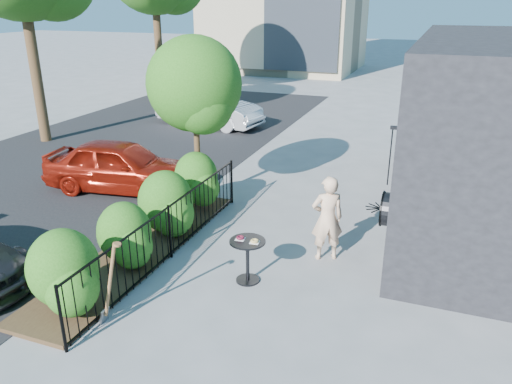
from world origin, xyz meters
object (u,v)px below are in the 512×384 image
at_px(car_red, 121,166).
at_px(car_silver, 209,108).
at_px(woman, 327,218).
at_px(cafe_table, 248,253).
at_px(patio_tree, 196,90).
at_px(shovel, 109,288).

relative_size(car_red, car_silver, 0.92).
bearing_deg(woman, cafe_table, 23.44).
distance_m(patio_tree, woman, 4.39).
relative_size(woman, shovel, 1.12).
height_order(woman, car_red, woman).
distance_m(patio_tree, cafe_table, 4.49).
bearing_deg(woman, car_red, -43.49).
distance_m(patio_tree, car_silver, 8.30).
xyz_separation_m(patio_tree, cafe_table, (2.45, -3.04, -2.21)).
bearing_deg(car_silver, shovel, -152.27).
distance_m(woman, shovel, 4.16).
bearing_deg(patio_tree, cafe_table, -51.14).
distance_m(car_red, car_silver, 7.38).
xyz_separation_m(patio_tree, car_silver, (-3.28, 7.35, -2.05)).
xyz_separation_m(patio_tree, woman, (3.55, -1.72, -1.92)).
relative_size(cafe_table, car_red, 0.22).
bearing_deg(cafe_table, car_silver, 118.91).
xyz_separation_m(woman, car_silver, (-6.84, 9.07, -0.13)).
relative_size(cafe_table, shovel, 0.57).
bearing_deg(cafe_table, woman, 50.30).
bearing_deg(car_silver, patio_tree, -147.25).
xyz_separation_m(shovel, car_red, (-3.28, 5.01, 0.02)).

